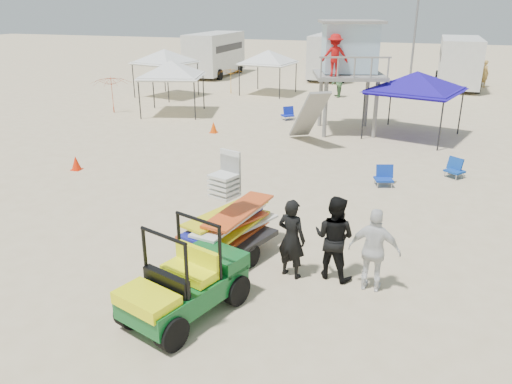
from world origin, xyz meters
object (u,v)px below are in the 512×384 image
(surf_trailer, at_px, (229,222))
(utility_cart, at_px, (182,276))
(lifeguard_tower, at_px, (349,52))
(canopy_blue, at_px, (417,75))
(man_left, at_px, (291,239))

(surf_trailer, bearing_deg, utility_cart, -90.13)
(utility_cart, distance_m, lifeguard_tower, 15.56)
(surf_trailer, bearing_deg, canopy_blue, 75.06)
(lifeguard_tower, relative_size, canopy_blue, 1.13)
(utility_cart, distance_m, canopy_blue, 15.66)
(man_left, distance_m, canopy_blue, 13.40)
(utility_cart, xyz_separation_m, lifeguard_tower, (0.49, 15.32, 2.64))
(surf_trailer, xyz_separation_m, man_left, (1.51, -0.30, -0.04))
(canopy_blue, bearing_deg, man_left, -98.27)
(lifeguard_tower, xyz_separation_m, canopy_blue, (2.94, -0.15, -0.83))
(utility_cart, xyz_separation_m, canopy_blue, (3.43, 15.18, 1.82))
(utility_cart, xyz_separation_m, man_left, (1.52, 2.03, 0.04))
(utility_cart, relative_size, man_left, 1.49)
(utility_cart, relative_size, lifeguard_tower, 0.56)
(utility_cart, bearing_deg, man_left, 53.21)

